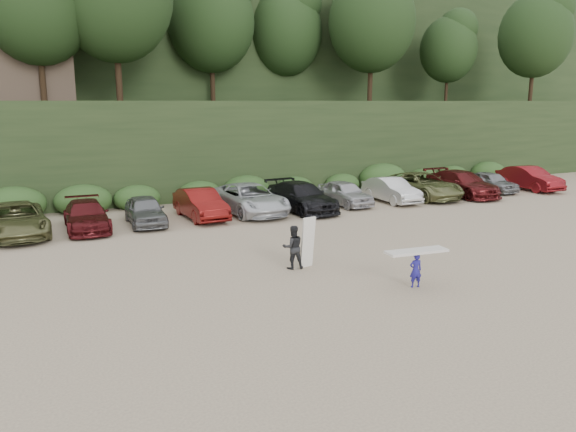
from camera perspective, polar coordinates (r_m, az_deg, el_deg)
ground at (r=21.86m, az=7.61°, el=-4.36°), size 120.00×120.00×0.00m
hillside_backdrop at (r=54.90m, az=-14.23°, el=16.72°), size 90.00×41.50×28.00m
parked_cars at (r=30.78m, az=-0.44°, el=1.85°), size 39.43×6.33×1.62m
child_surfer at (r=18.70m, az=12.88°, el=-4.57°), size 2.14×0.78×1.26m
adult_surfer at (r=20.28m, az=0.64°, el=-3.14°), size 1.27×0.74×1.89m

